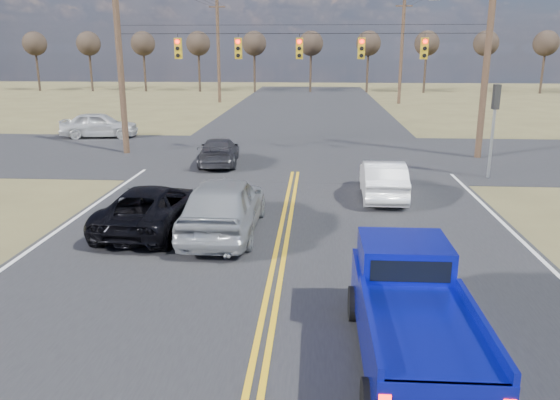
# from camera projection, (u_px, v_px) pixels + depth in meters

# --- Properties ---
(ground) EXTENTS (160.00, 160.00, 0.00)m
(ground) POSITION_uv_depth(u_px,v_px,m) (266.00, 329.00, 10.69)
(ground) COLOR brown
(ground) RESTS_ON ground
(road_main) EXTENTS (14.00, 120.00, 0.02)m
(road_main) POSITION_uv_depth(u_px,v_px,m) (291.00, 196.00, 20.30)
(road_main) COLOR #28282B
(road_main) RESTS_ON ground
(road_cross) EXTENTS (120.00, 12.00, 0.02)m
(road_cross) POSITION_uv_depth(u_px,v_px,m) (298.00, 155.00, 27.99)
(road_cross) COLOR #28282B
(road_cross) RESTS_ON ground
(signal_gantry) EXTENTS (19.60, 4.83, 10.00)m
(signal_gantry) POSITION_uv_depth(u_px,v_px,m) (310.00, 54.00, 26.39)
(signal_gantry) COLOR #473323
(signal_gantry) RESTS_ON ground
(utility_poles) EXTENTS (19.60, 58.32, 10.00)m
(utility_poles) POSITION_uv_depth(u_px,v_px,m) (299.00, 50.00, 25.62)
(utility_poles) COLOR #473323
(utility_poles) RESTS_ON ground
(treeline) EXTENTS (87.00, 117.80, 7.40)m
(treeline) POSITION_uv_depth(u_px,v_px,m) (304.00, 42.00, 35.07)
(treeline) COLOR #33261C
(treeline) RESTS_ON ground
(pickup_truck) EXTENTS (1.98, 4.91, 1.84)m
(pickup_truck) POSITION_uv_depth(u_px,v_px,m) (412.00, 314.00, 9.40)
(pickup_truck) COLOR black
(pickup_truck) RESTS_ON ground
(silver_suv) EXTENTS (2.12, 5.18, 1.76)m
(silver_suv) POSITION_uv_depth(u_px,v_px,m) (224.00, 205.00, 15.97)
(silver_suv) COLOR #999DA1
(silver_suv) RESTS_ON ground
(black_suv) EXTENTS (2.61, 5.08, 1.37)m
(black_suv) POSITION_uv_depth(u_px,v_px,m) (154.00, 207.00, 16.41)
(black_suv) COLOR black
(black_suv) RESTS_ON ground
(white_car_queue) EXTENTS (1.59, 4.28, 1.40)m
(white_car_queue) POSITION_uv_depth(u_px,v_px,m) (383.00, 179.00, 19.89)
(white_car_queue) COLOR white
(white_car_queue) RESTS_ON ground
(dgrey_car_queue) EXTENTS (2.14, 4.46, 1.25)m
(dgrey_car_queue) POSITION_uv_depth(u_px,v_px,m) (219.00, 151.00, 25.66)
(dgrey_car_queue) COLOR #313035
(dgrey_car_queue) RESTS_ON ground
(cross_car_west) EXTENTS (2.47, 4.79, 1.56)m
(cross_car_west) POSITION_uv_depth(u_px,v_px,m) (99.00, 125.00, 33.40)
(cross_car_west) COLOR silver
(cross_car_west) RESTS_ON ground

